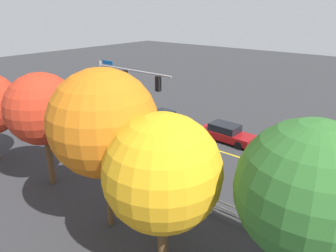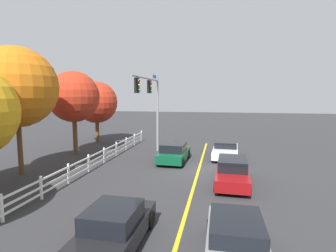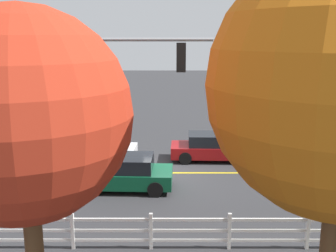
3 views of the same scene
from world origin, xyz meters
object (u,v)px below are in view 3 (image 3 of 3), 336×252
at_px(car_2, 214,147).
at_px(car_3, 91,150).
at_px(tree_0, 24,116).
at_px(car_0, 126,173).

xyz_separation_m(car_2, car_3, (6.39, 0.27, -0.07)).
bearing_deg(car_2, tree_0, -110.08).
height_order(car_2, tree_0, tree_0).
relative_size(car_0, car_2, 0.88).
distance_m(car_2, tree_0, 14.27).
relative_size(car_2, car_3, 1.01).
bearing_deg(car_2, car_3, -175.58).
bearing_deg(car_3, car_0, -57.17).
distance_m(car_3, tree_0, 13.14).
bearing_deg(car_0, car_2, -133.50).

